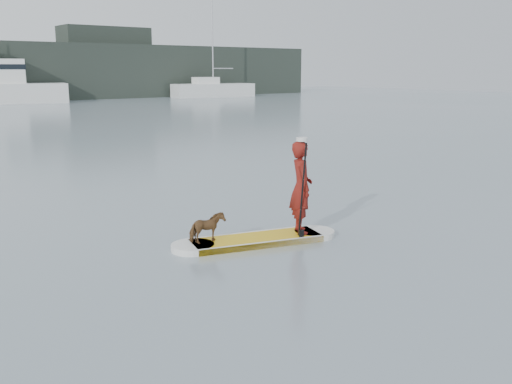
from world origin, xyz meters
TOP-DOWN VIEW (x-y plane):
  - ground at (0.00, 0.00)m, footprint 140.00×140.00m
  - paddleboard at (-3.41, -2.17)m, footprint 3.20×1.50m
  - paddler at (-2.51, -2.43)m, footprint 0.69×0.78m
  - white_cap at (-2.51, -2.43)m, footprint 0.22×0.22m
  - dog at (-4.34, -1.90)m, footprint 0.68×0.33m
  - paddle at (-2.73, -2.70)m, footprint 0.12×0.30m
  - sailboat_f at (28.24, 47.13)m, footprint 10.09×4.22m
  - shore_building_east at (18.00, 54.00)m, footprint 10.00×4.00m

SIDE VIEW (x-z plane):
  - ground at x=0.00m, z-range 0.00..0.00m
  - paddleboard at x=-3.41m, z-range 0.00..0.12m
  - dog at x=-4.34m, z-range 0.12..0.68m
  - paddle at x=-2.73m, z-range -0.20..1.80m
  - sailboat_f at x=28.24m, z-range -6.34..8.32m
  - paddler at x=-2.51m, z-range 0.12..1.92m
  - white_cap at x=-2.51m, z-range 1.92..1.99m
  - shore_building_east at x=18.00m, z-range 0.00..8.00m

